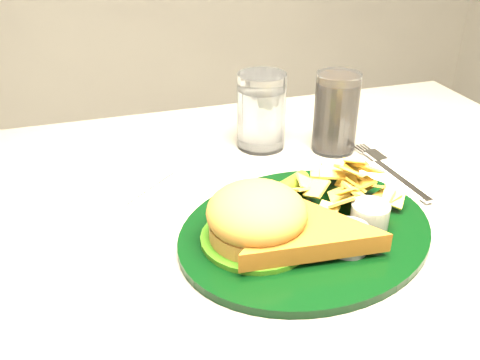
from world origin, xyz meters
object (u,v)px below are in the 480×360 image
Objects in this scene: dinner_plate at (308,209)px; cola_glass at (336,113)px; fork_napkin at (398,177)px; water_glass at (261,111)px.

cola_glass is (0.15, 0.22, 0.03)m from dinner_plate.
fork_napkin is (0.19, 0.09, -0.03)m from dinner_plate.
cola_glass is at bearing 105.59° from fork_napkin.
fork_napkin is (0.05, -0.13, -0.06)m from cola_glass.
water_glass reaches higher than dinner_plate.
water_glass is 0.25m from fork_napkin.
cola_glass reaches higher than water_glass.
water_glass is at bearing 127.61° from fork_napkin.
fork_napkin is at bearing 4.66° from dinner_plate.
dinner_plate is at bearing -158.63° from fork_napkin.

